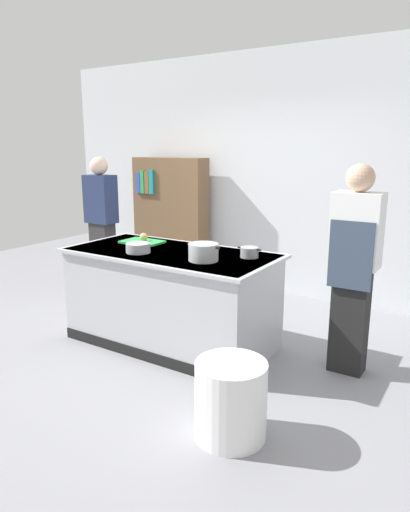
# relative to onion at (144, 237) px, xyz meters

# --- Properties ---
(ground_plane) EXTENTS (10.00, 10.00, 0.00)m
(ground_plane) POSITION_rel_onion_xyz_m (0.46, -0.18, -0.96)
(ground_plane) COLOR gray
(back_wall) EXTENTS (6.40, 0.12, 3.00)m
(back_wall) POSITION_rel_onion_xyz_m (0.46, 1.92, 0.54)
(back_wall) COLOR silver
(back_wall) RESTS_ON ground_plane
(counter_island) EXTENTS (1.98, 0.98, 0.90)m
(counter_island) POSITION_rel_onion_xyz_m (0.46, -0.18, -0.50)
(counter_island) COLOR #B7BABF
(counter_island) RESTS_ON ground_plane
(cutting_board) EXTENTS (0.40, 0.28, 0.02)m
(cutting_board) POSITION_rel_onion_xyz_m (-0.02, -0.01, -0.05)
(cutting_board) COLOR green
(cutting_board) RESTS_ON counter_island
(onion) EXTENTS (0.08, 0.08, 0.08)m
(onion) POSITION_rel_onion_xyz_m (0.00, 0.00, 0.00)
(onion) COLOR tan
(onion) RESTS_ON cutting_board
(stock_pot) EXTENTS (0.32, 0.25, 0.15)m
(stock_pot) POSITION_rel_onion_xyz_m (0.91, -0.30, 0.01)
(stock_pot) COLOR #B7BABF
(stock_pot) RESTS_ON counter_island
(sauce_pan) EXTENTS (0.22, 0.16, 0.09)m
(sauce_pan) POSITION_rel_onion_xyz_m (1.18, 0.01, -0.01)
(sauce_pan) COLOR #99999E
(sauce_pan) RESTS_ON counter_island
(mixing_bowl) EXTENTS (0.22, 0.22, 0.09)m
(mixing_bowl) POSITION_rel_onion_xyz_m (0.24, -0.36, -0.02)
(mixing_bowl) COLOR #B7BABF
(mixing_bowl) RESTS_ON counter_island
(trash_bin) EXTENTS (0.47, 0.47, 0.52)m
(trash_bin) POSITION_rel_onion_xyz_m (1.67, -1.17, -0.70)
(trash_bin) COLOR white
(trash_bin) RESTS_ON ground_plane
(person_chef) EXTENTS (0.38, 0.25, 1.72)m
(person_chef) POSITION_rel_onion_xyz_m (2.05, 0.16, -0.05)
(person_chef) COLOR black
(person_chef) RESTS_ON ground_plane
(person_guest) EXTENTS (0.38, 0.24, 1.72)m
(person_guest) POSITION_rel_onion_xyz_m (-1.27, 0.70, -0.05)
(person_guest) COLOR #2E2E2E
(person_guest) RESTS_ON ground_plane
(bookshelf) EXTENTS (1.10, 0.31, 1.70)m
(bookshelf) POSITION_rel_onion_xyz_m (-0.87, 1.62, -0.11)
(bookshelf) COLOR brown
(bookshelf) RESTS_ON ground_plane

